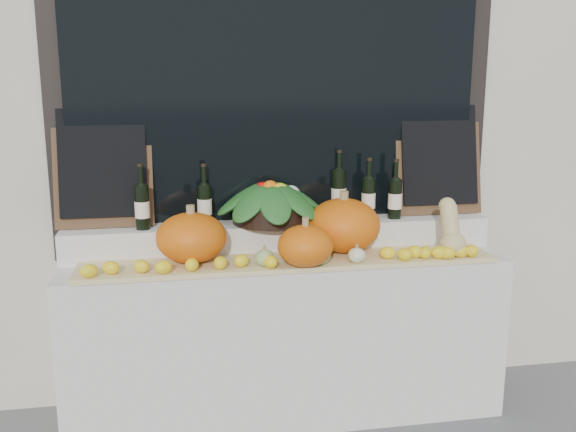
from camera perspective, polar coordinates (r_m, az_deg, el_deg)
The scene contains 18 objects.
storefront_facade at distance 3.97m, azimuth -2.16°, elevation 18.64°, with size 7.00×0.94×4.50m.
display_sill at distance 3.52m, azimuth -0.22°, elevation -10.60°, with size 2.30×0.55×0.88m, color silver.
rear_tier at distance 3.49m, azimuth -0.66°, elevation -1.77°, with size 2.30×0.25×0.16m, color silver.
straw_bedding at distance 3.25m, azimuth 0.16°, elevation -4.11°, with size 2.10×0.32×0.03m, color tan.
pumpkin_left at distance 3.22m, azimuth -8.58°, elevation -1.91°, with size 0.35×0.35×0.25m, color #DF620B.
pumpkin_right at distance 3.38m, azimuth 4.95°, elevation -0.82°, with size 0.39×0.39×0.28m, color #DF620B.
pumpkin_center at distance 3.11m, azimuth 1.55°, elevation -2.67°, with size 0.27×0.27×0.20m, color #DF620B.
butternut_squash at distance 3.42m, azimuth 14.27°, elevation -1.28°, with size 0.14×0.20×0.29m.
decorative_gourds at distance 3.14m, azimuth 1.72°, elevation -3.54°, with size 0.55×0.14×0.14m.
lemon_heap at distance 3.13m, azimuth 0.52°, elevation -3.90°, with size 2.20×0.16×0.06m, color yellow, non-canonical shape.
produce_bowl at distance 3.43m, azimuth -1.58°, elevation 1.27°, with size 0.62×0.62×0.24m.
wine_bottle_far_left at distance 3.37m, azimuth -12.84°, elevation 0.83°, with size 0.08×0.08×0.34m.
wine_bottle_near_left at distance 3.42m, azimuth -7.43°, elevation 1.08°, with size 0.08×0.08×0.32m.
wine_bottle_tall at distance 3.58m, azimuth 4.53°, elevation 2.05°, with size 0.08×0.08×0.38m.
wine_bottle_near_right at distance 3.55m, azimuth 7.16°, elevation 1.62°, with size 0.08×0.08×0.34m.
wine_bottle_far_right at distance 3.58m, azimuth 9.49°, elevation 1.58°, with size 0.08×0.08×0.33m.
chalkboard_left at distance 3.45m, azimuth -16.14°, elevation 4.31°, with size 0.50×0.15×0.61m.
chalkboard_right at distance 3.74m, azimuth 13.25°, elevation 5.08°, with size 0.50×0.15×0.61m.
Camera 1 is at (-0.57, -1.66, 1.82)m, focal length 40.00 mm.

